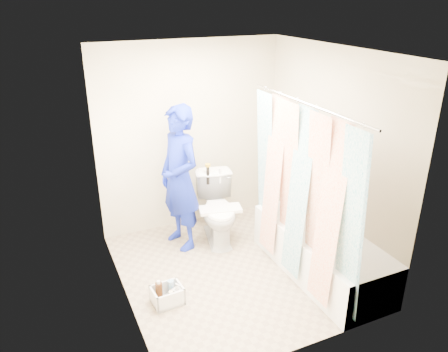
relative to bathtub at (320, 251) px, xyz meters
name	(u,v)px	position (x,y,z in m)	size (l,w,h in m)	color
floor	(234,270)	(-0.85, 0.43, -0.27)	(2.60, 2.60, 0.00)	gray
ceiling	(236,51)	(-0.85, 0.43, 2.13)	(2.40, 2.60, 0.02)	white
wall_back	(190,137)	(-0.85, 1.73, 0.93)	(2.40, 0.02, 2.40)	beige
wall_front	(308,230)	(-0.85, -0.88, 0.93)	(2.40, 0.02, 2.40)	beige
wall_left	(117,192)	(-2.05, 0.43, 0.93)	(0.02, 2.60, 2.40)	beige
wall_right	(331,155)	(0.35, 0.43, 0.93)	(0.02, 2.60, 2.40)	beige
bathtub	(320,251)	(0.00, 0.00, 0.00)	(0.70, 1.75, 0.50)	white
curtain_rod	(307,104)	(-0.33, 0.00, 1.68)	(0.02, 0.02, 1.90)	silver
shower_curtain	(300,195)	(-0.33, 0.00, 0.75)	(0.06, 1.75, 1.80)	white
toilet	(218,210)	(-0.73, 1.13, 0.15)	(0.46, 0.81, 0.83)	white
tank_lid	(220,209)	(-0.76, 1.00, 0.22)	(0.51, 0.22, 0.04)	white
tank_internals	(211,173)	(-0.73, 1.35, 0.55)	(0.20, 0.08, 0.27)	black
plumber	(180,179)	(-1.19, 1.21, 0.61)	(0.64, 0.42, 1.76)	navy
cleaning_caddy	(168,295)	(-1.69, 0.20, -0.18)	(0.32, 0.26, 0.23)	silver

